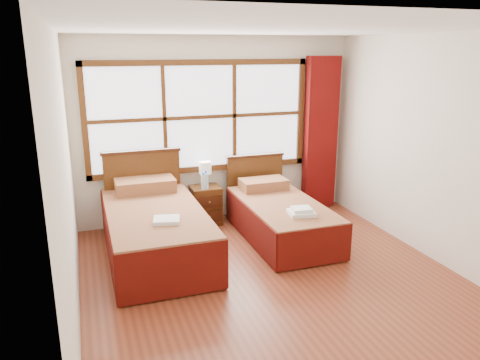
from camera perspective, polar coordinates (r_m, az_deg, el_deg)
name	(u,v)px	position (r m, az deg, el deg)	size (l,w,h in m)	color
floor	(277,284)	(5.12, 4.55, -12.51)	(4.50, 4.50, 0.00)	brown
ceiling	(283,28)	(4.52, 5.30, 17.95)	(4.50, 4.50, 0.00)	white
wall_back	(217,130)	(6.73, -2.87, 6.13)	(4.00, 4.00, 0.00)	silver
wall_left	(66,184)	(4.28, -20.45, -0.47)	(4.50, 4.50, 0.00)	silver
wall_right	(443,152)	(5.74, 23.51, 3.17)	(4.50, 4.50, 0.00)	silver
window	(200,117)	(6.60, -4.90, 7.66)	(3.16, 0.06, 1.56)	white
curtain	(321,134)	(7.23, 9.80, 5.55)	(0.50, 0.16, 2.30)	#640B0A
bed_left	(155,228)	(5.76, -10.34, -5.75)	(1.13, 2.19, 1.10)	#381A0B
bed_right	(280,216)	(6.21, 4.88, -4.45)	(0.96, 1.98, 0.92)	#381A0B
nightstand	(206,205)	(6.68, -4.18, -3.07)	(0.41, 0.41, 0.54)	#4C2A10
towels_left	(167,220)	(5.20, -8.94, -4.85)	(0.33, 0.30, 0.04)	white
towels_right	(301,212)	(5.67, 7.50, -3.85)	(0.34, 0.31, 0.09)	white
lamp	(205,169)	(6.63, -4.27, 1.40)	(0.17, 0.17, 0.34)	#B8883B
bottle_near	(203,182)	(6.45, -4.51, -0.23)	(0.06, 0.06, 0.24)	#BEE5F5
bottle_far	(206,181)	(6.47, -4.17, -0.08)	(0.07, 0.07, 0.26)	#BEE5F5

